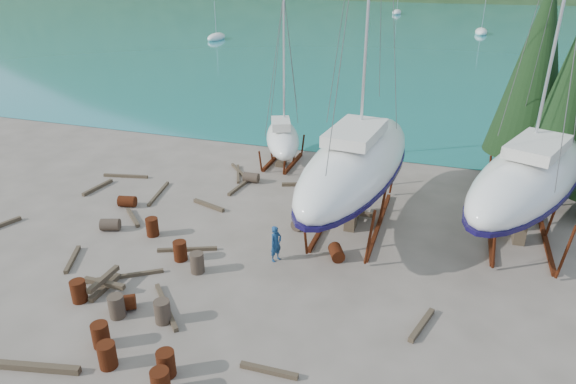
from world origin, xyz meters
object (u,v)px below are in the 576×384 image
(large_sailboat_far, at_px, (529,176))
(worker, at_px, (276,244))
(large_sailboat_near, at_px, (356,163))
(small_sailboat_shore, at_px, (282,138))

(large_sailboat_far, height_order, worker, large_sailboat_far)
(large_sailboat_near, relative_size, large_sailboat_far, 1.06)
(large_sailboat_far, distance_m, worker, 11.67)
(large_sailboat_near, distance_m, large_sailboat_far, 7.66)
(small_sailboat_shore, bearing_deg, large_sailboat_near, -69.64)
(small_sailboat_shore, relative_size, worker, 6.26)
(large_sailboat_near, distance_m, worker, 5.57)
(large_sailboat_near, bearing_deg, large_sailboat_far, 14.49)
(large_sailboat_far, bearing_deg, small_sailboat_shore, -179.58)
(worker, bearing_deg, large_sailboat_near, -2.10)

